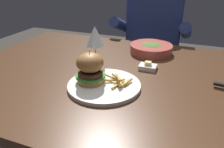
# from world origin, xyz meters

# --- Properties ---
(dining_table) EXTENTS (1.41, 0.96, 0.74)m
(dining_table) POSITION_xyz_m (0.00, 0.00, 0.66)
(dining_table) COLOR #472B19
(dining_table) RESTS_ON ground
(main_plate) EXTENTS (0.28, 0.28, 0.01)m
(main_plate) POSITION_xyz_m (-0.01, -0.13, 0.75)
(main_plate) COLOR white
(main_plate) RESTS_ON dining_table
(burger_sandwich) EXTENTS (0.11, 0.11, 0.13)m
(burger_sandwich) POSITION_xyz_m (-0.06, -0.13, 0.81)
(burger_sandwich) COLOR #B78447
(burger_sandwich) RESTS_ON main_plate
(fries_pile) EXTENTS (0.11, 0.09, 0.03)m
(fries_pile) POSITION_xyz_m (0.04, -0.11, 0.77)
(fries_pile) COLOR #EABC5B
(fries_pile) RESTS_ON main_plate
(wine_glass) EXTENTS (0.08, 0.08, 0.18)m
(wine_glass) POSITION_xyz_m (-0.12, 0.04, 0.88)
(wine_glass) COLOR silver
(wine_glass) RESTS_ON dining_table
(butter_dish) EXTENTS (0.08, 0.06, 0.04)m
(butter_dish) POSITION_xyz_m (0.11, 0.09, 0.75)
(butter_dish) COLOR white
(butter_dish) RESTS_ON dining_table
(soup_bowl) EXTENTS (0.22, 0.22, 0.05)m
(soup_bowl) POSITION_xyz_m (0.08, 0.31, 0.76)
(soup_bowl) COLOR #B24C42
(soup_bowl) RESTS_ON dining_table
(diner_person) EXTENTS (0.51, 0.36, 1.18)m
(diner_person) POSITION_xyz_m (0.01, 0.76, 0.56)
(diner_person) COLOR #282833
(diner_person) RESTS_ON ground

